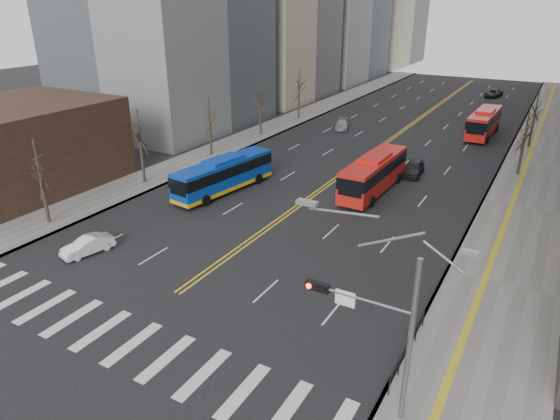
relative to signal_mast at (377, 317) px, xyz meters
name	(u,v)px	position (x,y,z in m)	size (l,w,h in m)	color
ground	(116,337)	(-13.77, -2.00, -4.86)	(220.00, 220.00, 0.00)	black
sidewalk_right	(537,164)	(3.73, 43.00, -4.78)	(7.00, 130.00, 0.15)	slate
sidewalk_left	(272,128)	(-30.27, 43.00, -4.78)	(5.00, 130.00, 0.15)	slate
crosswalk	(116,337)	(-13.77, -2.00, -4.85)	(26.70, 4.00, 0.01)	silver
centerline	(407,127)	(-13.77, 53.00, -4.85)	(0.55, 100.00, 0.01)	gold
storefront	(8,148)	(-39.77, 9.97, -0.85)	(14.00, 18.00, 8.00)	#321E19
signal_mast	(377,317)	(0.00, 0.00, 0.00)	(5.37, 0.37, 9.39)	gray
pedestrian_railing	(408,346)	(0.53, 4.00, -4.03)	(0.06, 6.06, 1.02)	black
street_trees	(297,115)	(-20.94, 32.55, 0.02)	(35.20, 47.20, 7.60)	#31291E
blue_bus	(224,174)	(-21.58, 19.12, -3.11)	(4.02, 11.60, 3.33)	#0C3EB6
red_bus_near	(374,172)	(-9.27, 26.02, -2.86)	(3.03, 11.35, 3.58)	red
red_bus_far	(484,121)	(-3.73, 53.29, -2.89)	(3.02, 11.21, 3.54)	red
car_white	(88,245)	(-22.84, 4.00, -4.24)	(1.31, 3.76, 1.24)	white
car_dark_mid	(413,168)	(-7.27, 32.73, -4.10)	(1.80, 4.47, 1.52)	black
car_silver	(342,125)	(-21.58, 47.48, -4.24)	(1.73, 4.26, 1.24)	#99989D
car_dark_far	(493,93)	(-6.71, 84.14, -4.18)	(2.25, 4.88, 1.36)	black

